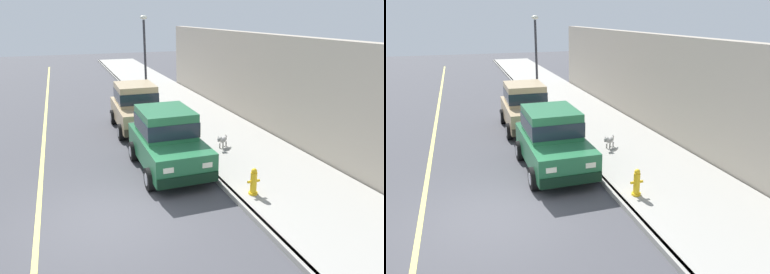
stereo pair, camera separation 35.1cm
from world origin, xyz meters
TOP-DOWN VIEW (x-y plane):
  - ground_plane at (0.00, 0.00)m, footprint 80.00×80.00m
  - curb at (3.20, 0.00)m, footprint 0.16×64.00m
  - sidewalk at (5.00, 0.00)m, footprint 3.60×64.00m
  - lane_centre_line at (-1.60, 0.00)m, footprint 0.12×57.60m
  - car_green_hatchback at (2.12, 2.43)m, footprint 1.96×3.80m
  - car_tan_hatchback at (2.10, 6.93)m, footprint 2.00×3.83m
  - dog_grey at (4.34, 3.24)m, footprint 0.60×0.54m
  - fire_hydrant at (3.65, -0.24)m, footprint 0.34×0.24m
  - street_lamp at (3.55, 11.41)m, footprint 0.36×0.36m
  - building_facade at (7.10, 6.48)m, footprint 0.50×20.00m

SIDE VIEW (x-z plane):
  - ground_plane at x=0.00m, z-range 0.00..0.00m
  - lane_centre_line at x=-1.60m, z-range 0.00..0.01m
  - curb at x=3.20m, z-range 0.00..0.14m
  - sidewalk at x=5.00m, z-range 0.00..0.14m
  - dog_grey at x=4.34m, z-range 0.18..0.67m
  - fire_hydrant at x=3.65m, z-range 0.11..0.84m
  - car_green_hatchback at x=2.12m, z-range 0.04..1.92m
  - car_tan_hatchback at x=2.10m, z-range 0.04..1.92m
  - building_facade at x=7.10m, z-range 0.00..3.88m
  - street_lamp at x=3.55m, z-range 0.70..5.12m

